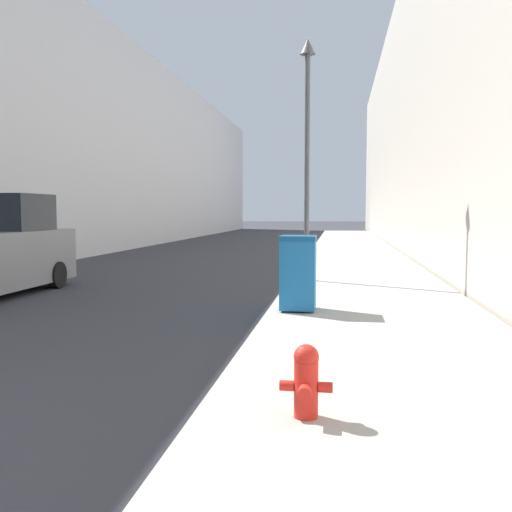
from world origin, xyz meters
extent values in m
cube|color=#9E998E|center=(5.74, 18.00, 0.06)|extent=(3.77, 60.00, 0.12)
cube|color=#BCBCC1|center=(-10.85, 26.00, 5.02)|extent=(12.00, 60.00, 10.05)
cylinder|color=red|center=(4.81, 2.12, 0.36)|extent=(0.20, 0.20, 0.48)
sphere|color=red|center=(4.81, 2.12, 0.64)|extent=(0.21, 0.21, 0.21)
cylinder|color=red|center=(4.81, 2.12, 0.70)|extent=(0.06, 0.06, 0.05)
cylinder|color=red|center=(4.81, 1.96, 0.38)|extent=(0.11, 0.12, 0.11)
cylinder|color=red|center=(4.65, 2.12, 0.38)|extent=(0.12, 0.09, 0.09)
cylinder|color=red|center=(4.98, 2.12, 0.38)|extent=(0.12, 0.09, 0.09)
cube|color=#19609E|center=(4.38, 7.29, 0.75)|extent=(0.60, 0.64, 1.19)
cube|color=navy|center=(4.38, 7.29, 1.38)|extent=(0.62, 0.66, 0.08)
cylinder|color=black|center=(4.12, 7.56, 0.20)|extent=(0.05, 0.16, 0.16)
cylinder|color=black|center=(4.63, 7.56, 0.20)|extent=(0.05, 0.16, 0.16)
cylinder|color=#4C4C51|center=(4.28, 11.65, 0.25)|extent=(0.24, 0.24, 0.25)
cylinder|color=#4C4C51|center=(4.28, 11.65, 2.88)|extent=(0.13, 0.13, 5.52)
cone|color=#4C4C51|center=(4.28, 11.65, 5.83)|extent=(0.38, 0.38, 0.38)
cube|color=black|center=(-2.56, 9.54, 1.82)|extent=(1.84, 1.55, 0.83)
cylinder|color=black|center=(-1.63, 10.19, 0.32)|extent=(0.24, 0.64, 0.64)
camera|label=1|loc=(5.07, -2.55, 1.85)|focal=40.00mm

